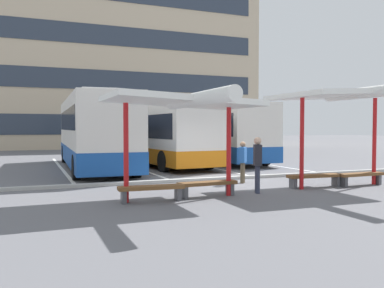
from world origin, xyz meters
name	(u,v)px	position (x,y,z in m)	size (l,w,h in m)	color
ground_plane	(228,182)	(0.00, 0.00, 0.00)	(160.00, 160.00, 0.00)	slate
terminal_building	(96,47)	(0.03, 31.64, 10.83)	(34.46, 10.33, 24.37)	#C6B293
coach_bus_0	(94,133)	(-3.89, 7.14, 1.77)	(2.99, 12.03, 3.83)	silver
coach_bus_1	(159,135)	(-0.25, 7.98, 1.66)	(3.44, 10.51, 3.59)	silver
coach_bus_2	(217,133)	(3.87, 9.17, 1.71)	(2.95, 10.96, 3.70)	silver
lane_stripe_0	(61,168)	(-5.41, 7.81, 0.00)	(0.16, 14.00, 0.01)	white
lane_stripe_1	(132,166)	(-1.80, 7.81, 0.00)	(0.16, 14.00, 0.01)	white
lane_stripe_2	(194,164)	(1.80, 7.81, 0.00)	(0.16, 14.00, 0.01)	white
lane_stripe_3	(250,162)	(5.41, 7.81, 0.00)	(0.16, 14.00, 0.01)	white
waiting_shelter_0	(183,103)	(-2.91, -2.97, 2.74)	(4.13, 4.86, 2.98)	red
bench_0	(151,190)	(-3.81, -2.85, 0.34)	(1.85, 0.53, 0.45)	brown
bench_1	(208,185)	(-2.01, -2.63, 0.34)	(1.85, 0.53, 0.45)	brown
waiting_shelter_1	(346,96)	(3.08, -2.73, 3.12)	(4.16, 5.16, 3.37)	red
bench_2	(315,177)	(2.18, -2.28, 0.34)	(2.02, 0.57, 0.45)	brown
bench_3	(360,176)	(3.98, -2.50, 0.34)	(1.92, 0.50, 0.45)	brown
platform_kerb	(219,178)	(0.00, 0.74, 0.06)	(44.00, 0.24, 0.12)	#ADADA8
waiting_passenger_0	(257,160)	(-0.29, -2.61, 1.03)	(0.41, 0.55, 1.76)	#33384C
waiting_passenger_1	(243,160)	(0.42, -0.36, 0.87)	(0.46, 0.48, 1.54)	brown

